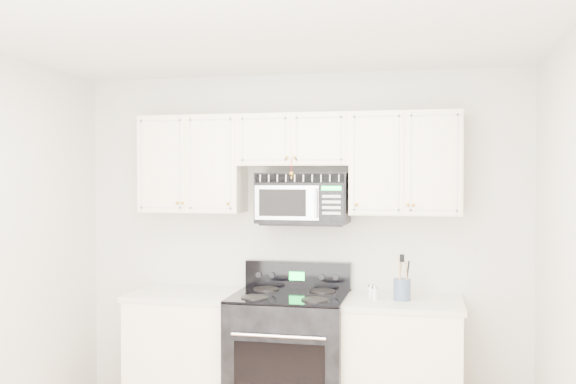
# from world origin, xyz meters

# --- Properties ---
(room) EXTENTS (3.51, 3.51, 2.61)m
(room) POSITION_xyz_m (0.00, 0.00, 1.30)
(room) COLOR #9F6B48
(room) RESTS_ON ground
(base_cabinet_left) EXTENTS (0.86, 0.65, 0.92)m
(base_cabinet_left) POSITION_xyz_m (-0.80, 1.44, 0.43)
(base_cabinet_left) COLOR white
(base_cabinet_left) RESTS_ON ground
(base_cabinet_right) EXTENTS (0.86, 0.65, 0.92)m
(base_cabinet_right) POSITION_xyz_m (0.80, 1.44, 0.43)
(base_cabinet_right) COLOR white
(base_cabinet_right) RESTS_ON ground
(range) EXTENTS (0.83, 0.75, 1.14)m
(range) POSITION_xyz_m (-0.01, 1.40, 0.48)
(range) COLOR black
(range) RESTS_ON ground
(upper_cabinets) EXTENTS (2.44, 0.37, 0.75)m
(upper_cabinets) POSITION_xyz_m (0.00, 1.58, 1.93)
(upper_cabinets) COLOR white
(upper_cabinets) RESTS_ON ground
(microwave) EXTENTS (0.68, 0.39, 0.38)m
(microwave) POSITION_xyz_m (0.06, 1.57, 1.64)
(microwave) COLOR black
(microwave) RESTS_ON ground
(utensil_crock) EXTENTS (0.12, 0.12, 0.32)m
(utensil_crock) POSITION_xyz_m (0.80, 1.43, 1.00)
(utensil_crock) COLOR #435870
(utensil_crock) RESTS_ON base_cabinet_right
(shaker_salt) EXTENTS (0.04, 0.04, 0.10)m
(shaker_salt) POSITION_xyz_m (0.58, 1.47, 0.97)
(shaker_salt) COLOR white
(shaker_salt) RESTS_ON base_cabinet_right
(shaker_pepper) EXTENTS (0.04, 0.04, 0.10)m
(shaker_pepper) POSITION_xyz_m (0.61, 1.40, 0.97)
(shaker_pepper) COLOR white
(shaker_pepper) RESTS_ON base_cabinet_right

